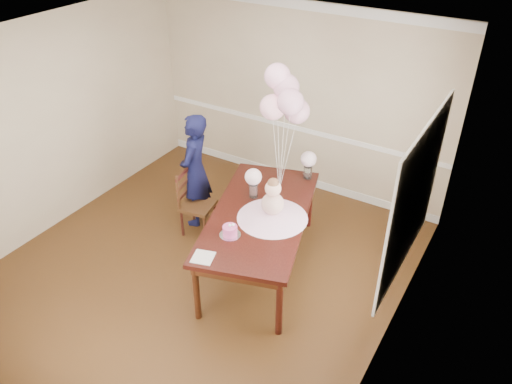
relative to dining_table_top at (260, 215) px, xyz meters
name	(u,v)px	position (x,y,z in m)	size (l,w,h in m)	color
floor	(197,272)	(-0.59, -0.49, -0.76)	(4.50, 5.00, 0.00)	#361F0D
ceiling	(178,50)	(-0.59, -0.49, 1.94)	(4.50, 5.00, 0.02)	white
wall_back	(296,99)	(-0.59, 2.01, 0.59)	(4.50, 0.02, 2.70)	tan
wall_left	(46,129)	(-2.84, -0.49, 0.59)	(0.02, 5.00, 2.70)	tan
wall_right	(397,246)	(1.66, -0.49, 0.59)	(0.02, 5.00, 2.70)	tan
chair_rail_trim	(295,128)	(-0.59, 2.00, 0.14)	(4.50, 0.02, 0.07)	white
crown_molding	(301,5)	(-0.59, 2.00, 1.87)	(4.50, 0.02, 0.12)	silver
baseboard_trim	(293,177)	(-0.59, 2.00, -0.70)	(4.50, 0.02, 0.12)	silver
window_frame	(415,198)	(1.64, 0.01, 0.79)	(0.02, 1.66, 1.56)	white
window_blinds	(413,198)	(1.62, 0.01, 0.79)	(0.01, 1.50, 1.40)	white
dining_table_top	(260,215)	(0.00, 0.00, 0.00)	(1.05, 2.11, 0.05)	black
table_apron	(260,221)	(0.00, 0.00, -0.08)	(0.95, 2.00, 0.11)	black
table_leg_fl	(196,292)	(-0.14, -1.06, -0.40)	(0.07, 0.07, 0.74)	black
table_leg_fr	(279,307)	(0.70, -0.80, -0.40)	(0.07, 0.07, 0.74)	black
table_leg_bl	(245,194)	(-0.70, 0.80, -0.40)	(0.07, 0.07, 0.74)	black
table_leg_br	(310,203)	(0.14, 1.06, -0.40)	(0.07, 0.07, 0.74)	black
baby_skirt	(272,214)	(0.17, 0.00, 0.08)	(0.80, 0.80, 0.11)	#EFB0D6
baby_torso	(273,204)	(0.17, 0.00, 0.22)	(0.25, 0.25, 0.25)	pink
baby_head	(273,188)	(0.17, 0.00, 0.42)	(0.18, 0.18, 0.18)	beige
baby_hair	(273,184)	(0.17, 0.00, 0.48)	(0.13, 0.13, 0.13)	brown
cake_platter	(230,235)	(-0.06, -0.52, 0.03)	(0.23, 0.23, 0.01)	silver
birthday_cake	(230,231)	(-0.06, -0.52, 0.09)	(0.16, 0.16, 0.11)	#D84493
cake_flower_a	(230,225)	(-0.06, -0.52, 0.16)	(0.03, 0.03, 0.03)	white
cake_flower_b	(233,225)	(-0.04, -0.49, 0.16)	(0.03, 0.03, 0.03)	white
rose_vase_near	(253,190)	(-0.24, 0.26, 0.11)	(0.11, 0.11, 0.17)	white
roses_near	(253,177)	(-0.24, 0.26, 0.30)	(0.20, 0.20, 0.20)	#FFD5D9
rose_vase_far	(308,172)	(0.12, 0.97, 0.11)	(0.11, 0.11, 0.17)	silver
roses_far	(309,159)	(0.12, 0.97, 0.30)	(0.20, 0.20, 0.20)	beige
napkin	(203,257)	(-0.09, -0.96, 0.03)	(0.21, 0.21, 0.01)	silver
balloon_weight	(279,187)	(-0.07, 0.59, 0.04)	(0.04, 0.04, 0.02)	silver
balloon_a	(273,107)	(-0.17, 0.56, 1.08)	(0.30, 0.30, 0.30)	#FFB4C9
balloon_b	(291,102)	(0.05, 0.57, 1.19)	(0.30, 0.30, 0.30)	#E1A0C3
balloon_c	(286,87)	(-0.08, 0.69, 1.29)	(0.30, 0.30, 0.30)	#D99ABB
balloon_d	(277,76)	(-0.18, 0.68, 1.40)	(0.30, 0.30, 0.30)	#FFB4DB
balloon_e	(297,111)	(0.06, 0.71, 1.03)	(0.30, 0.30, 0.30)	#D899B3
balloon_ribbon_a	(276,155)	(-0.12, 0.57, 0.48)	(0.00, 0.00, 0.89)	white
balloon_ribbon_b	(284,153)	(-0.01, 0.58, 0.53)	(0.00, 0.00, 0.99)	silver
balloon_ribbon_c	(282,146)	(-0.07, 0.64, 0.59)	(0.00, 0.00, 1.10)	white
balloon_ribbon_d	(278,141)	(-0.13, 0.63, 0.64)	(0.00, 0.00, 1.20)	white
balloon_ribbon_e	(288,157)	(0.00, 0.65, 0.45)	(0.00, 0.00, 0.83)	white
dining_chair_seat	(198,206)	(-1.05, 0.19, -0.36)	(0.40, 0.40, 0.05)	#39210F
chair_leg_fl	(182,223)	(-1.18, 0.01, -0.57)	(0.04, 0.04, 0.39)	black
chair_leg_fr	(205,228)	(-0.86, 0.06, -0.57)	(0.04, 0.04, 0.39)	#3B1E10
chair_leg_bl	(193,210)	(-1.24, 0.32, -0.57)	(0.04, 0.04, 0.39)	#34190E
chair_leg_br	(215,215)	(-0.92, 0.38, -0.57)	(0.04, 0.04, 0.39)	#3C1610
chair_back_post_l	(178,193)	(-1.20, 0.00, -0.10)	(0.04, 0.04, 0.51)	#3C2010
chair_back_post_r	(190,180)	(-1.26, 0.32, -0.10)	(0.04, 0.04, 0.51)	#3B1710
chair_slat_low	(185,193)	(-1.23, 0.16, -0.21)	(0.03, 0.36, 0.05)	#3C1A10
chair_slat_mid	(184,184)	(-1.23, 0.16, -0.06)	(0.03, 0.36, 0.05)	#3C1B10
chair_slat_top	(183,174)	(-1.23, 0.16, 0.08)	(0.03, 0.36, 0.05)	#3B1410
woman	(195,171)	(-1.22, 0.40, 0.02)	(0.57, 0.38, 1.57)	black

